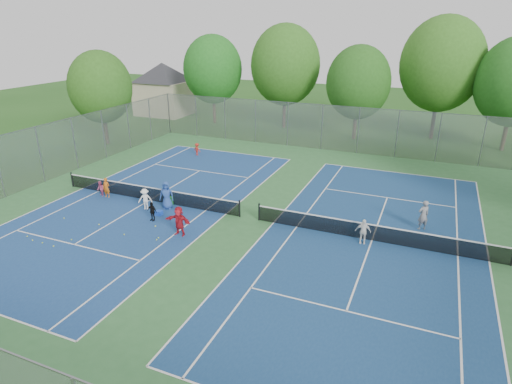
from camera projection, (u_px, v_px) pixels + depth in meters
The scene contains 37 objects.
ground at pixel (249, 219), 24.85m from camera, with size 120.00×120.00×0.00m, color #225019.
court_pad at pixel (249, 218), 24.85m from camera, with size 32.00×32.00×0.01m, color #316936.
court_left at pixel (149, 200), 27.38m from camera, with size 10.97×23.77×0.01m, color navy.
court_right at pixel (372, 240), 22.31m from camera, with size 10.97×23.77×0.01m, color navy.
net_left at pixel (149, 194), 27.22m from camera, with size 12.87×0.10×0.91m, color black.
net_right at pixel (373, 233), 22.15m from camera, with size 12.87×0.10×0.91m, color black.
fence_north at pixel (322, 127), 37.82m from camera, with size 32.00×0.10×4.00m, color gray.
fence_west at pixel (40, 155), 29.91m from camera, with size 32.00×0.10×4.00m, color gray.
house at pixel (163, 80), 51.83m from camera, with size 11.03×11.03×7.30m.
tree_nw at pixel (213, 69), 46.60m from camera, with size 6.40×6.40×9.58m.
tree_nl at pixel (285, 65), 44.32m from camera, with size 7.20×7.20×10.69m.
tree_nc at pixel (358, 83), 40.14m from camera, with size 6.00×6.00×8.85m.
tree_nr at pixel (442, 64), 39.57m from camera, with size 7.60×7.60×11.42m.
tree_side_w at pixel (100, 87), 38.37m from camera, with size 5.60×5.60×8.47m.
ball_crate at pixel (159, 213), 25.24m from camera, with size 0.34×0.34×0.29m, color blue.
ball_hopper at pixel (171, 201), 26.62m from camera, with size 0.29×0.29×0.56m, color #238136.
student_a at pixel (106, 188), 27.66m from camera, with size 0.48×0.31×1.32m, color #CB6113.
student_b at pixel (101, 189), 27.90m from camera, with size 0.50×0.39×1.03m, color #CB4E7B.
student_c at pixel (145, 199), 25.87m from camera, with size 0.86×0.49×1.33m, color white.
student_d at pixel (152, 211), 24.41m from camera, with size 0.67×0.28×1.15m, color black.
student_e at pixel (167, 195), 25.91m from camera, with size 0.86×0.56×1.75m, color #284A93.
student_f at pixel (179, 221), 22.64m from camera, with size 1.52×0.48×1.64m, color #B21924.
child_far_baseline at pixel (197, 149), 36.57m from camera, with size 0.69×0.40×1.07m, color red.
instructor at pixel (423, 215), 23.23m from camera, with size 0.63×0.41×1.72m, color gray.
teen_court_b at pixel (363, 231), 21.84m from camera, with size 0.79×0.33×1.34m, color white.
tennis_ball_0 at pixel (64, 218), 24.79m from camera, with size 0.07×0.07×0.07m, color #BDD531.
tennis_ball_1 at pixel (124, 235), 22.87m from camera, with size 0.07×0.07×0.07m, color #CAE134.
tennis_ball_2 at pixel (157, 240), 22.33m from camera, with size 0.07×0.07×0.07m, color #DDEB36.
tennis_ball_3 at pixel (33, 241), 22.27m from camera, with size 0.07×0.07×0.07m, color #DDE936.
tennis_ball_4 at pixel (183, 219), 24.67m from camera, with size 0.07×0.07×0.07m, color #A6C92E.
tennis_ball_5 at pixel (155, 226), 23.81m from camera, with size 0.07×0.07×0.07m, color #EAF438.
tennis_ball_6 at pixel (99, 225), 24.00m from camera, with size 0.07×0.07×0.07m, color yellow.
tennis_ball_7 at pixel (27, 237), 22.67m from camera, with size 0.07×0.07×0.07m, color #BAD130.
tennis_ball_8 at pixel (54, 246), 21.68m from camera, with size 0.07×0.07×0.07m, color #C9E435.
tennis_ball_9 at pixel (42, 243), 22.00m from camera, with size 0.07×0.07×0.07m, color #A8C62E.
tennis_ball_10 at pixel (72, 240), 22.33m from camera, with size 0.07×0.07×0.07m, color #A9CD2F.
tennis_ball_11 at pixel (158, 238), 22.52m from camera, with size 0.07×0.07×0.07m, color #C1E735.
Camera 1 is at (9.13, -20.61, 10.57)m, focal length 30.00 mm.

